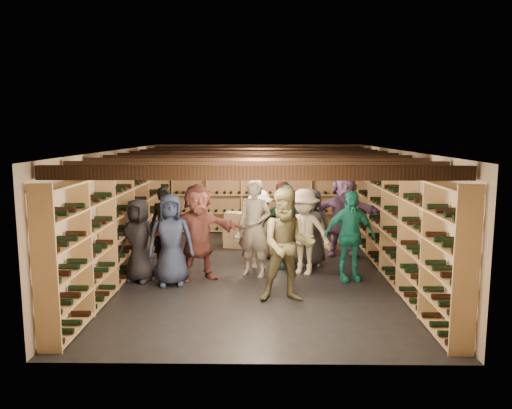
{
  "coord_description": "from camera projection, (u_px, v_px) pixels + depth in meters",
  "views": [
    {
      "loc": [
        0.1,
        -9.63,
        2.78
      ],
      "look_at": [
        -0.03,
        0.2,
        1.31
      ],
      "focal_mm": 35.0,
      "sensor_mm": 36.0,
      "label": 1
    }
  ],
  "objects": [
    {
      "name": "ground",
      "position": [
        257.0,
        271.0,
        9.94
      ],
      "size": [
        8.0,
        8.0,
        0.0
      ],
      "primitive_type": "plane",
      "color": "black",
      "rests_on": "ground"
    },
    {
      "name": "person_11",
      "position": [
        344.0,
        214.0,
        11.06
      ],
      "size": [
        1.75,
        0.59,
        1.88
      ],
      "primitive_type": "imported",
      "rotation": [
        0.0,
        0.0,
        0.02
      ],
      "color": "#6D4D7C",
      "rests_on": "ground"
    },
    {
      "name": "walls",
      "position": [
        257.0,
        212.0,
        9.76
      ],
      "size": [
        5.52,
        8.02,
        2.4
      ],
      "color": "tan",
      "rests_on": "ground"
    },
    {
      "name": "person_4",
      "position": [
        349.0,
        236.0,
        9.23
      ],
      "size": [
        1.05,
        0.59,
        1.69
      ],
      "primitive_type": "imported",
      "rotation": [
        0.0,
        0.0,
        0.18
      ],
      "color": "#1A806D",
      "rests_on": "ground"
    },
    {
      "name": "wine_rack_right",
      "position": [
        389.0,
        218.0,
        9.75
      ],
      "size": [
        0.32,
        7.5,
        2.15
      ],
      "color": "#A4744F",
      "rests_on": "ground"
    },
    {
      "name": "person_8",
      "position": [
        284.0,
        220.0,
        10.88
      ],
      "size": [
        0.98,
        0.87,
        1.68
      ],
      "primitive_type": "imported",
      "rotation": [
        0.0,
        0.0,
        0.33
      ],
      "color": "#482319",
      "rests_on": "ground"
    },
    {
      "name": "crate_stack_left",
      "position": [
        235.0,
        230.0,
        11.93
      ],
      "size": [
        0.57,
        0.44,
        0.85
      ],
      "rotation": [
        0.0,
        0.0,
        -0.25
      ],
      "color": "tan",
      "rests_on": "ground"
    },
    {
      "name": "person_10",
      "position": [
        286.0,
        226.0,
        10.11
      ],
      "size": [
        1.02,
        0.49,
        1.7
      ],
      "primitive_type": "imported",
      "rotation": [
        0.0,
        0.0,
        0.07
      ],
      "color": "#274E35",
      "rests_on": "ground"
    },
    {
      "name": "ceiling_joists",
      "position": [
        257.0,
        158.0,
        9.61
      ],
      "size": [
        5.4,
        7.12,
        0.18
      ],
      "color": "black",
      "rests_on": "ground"
    },
    {
      "name": "person_3",
      "position": [
        304.0,
        232.0,
        9.63
      ],
      "size": [
        1.24,
        1.0,
        1.67
      ],
      "primitive_type": "imported",
      "rotation": [
        0.0,
        0.0,
        -0.42
      ],
      "color": "beige",
      "rests_on": "ground"
    },
    {
      "name": "ceiling",
      "position": [
        257.0,
        150.0,
        9.59
      ],
      "size": [
        5.5,
        8.0,
        0.01
      ],
      "primitive_type": "cube",
      "color": "beige",
      "rests_on": "walls"
    },
    {
      "name": "person_2",
      "position": [
        287.0,
        245.0,
        8.08
      ],
      "size": [
        0.95,
        0.76,
        1.86
      ],
      "primitive_type": "imported",
      "rotation": [
        0.0,
        0.0,
        0.06
      ],
      "color": "brown",
      "rests_on": "ground"
    },
    {
      "name": "person_9",
      "position": [
        259.0,
        229.0,
        10.1
      ],
      "size": [
        1.06,
        0.64,
        1.59
      ],
      "primitive_type": "imported",
      "rotation": [
        0.0,
        0.0,
        0.05
      ],
      "color": "#A6A297",
      "rests_on": "ground"
    },
    {
      "name": "person_12",
      "position": [
        312.0,
        228.0,
        10.24
      ],
      "size": [
        0.8,
        0.54,
        1.59
      ],
      "primitive_type": "imported",
      "rotation": [
        0.0,
        0.0,
        -0.04
      ],
      "color": "#383A3E",
      "rests_on": "ground"
    },
    {
      "name": "person_1",
      "position": [
        164.0,
        228.0,
        10.04
      ],
      "size": [
        0.68,
        0.53,
        1.67
      ],
      "primitive_type": "imported",
      "rotation": [
        0.0,
        0.0,
        -0.23
      ],
      "color": "black",
      "rests_on": "ground"
    },
    {
      "name": "person_5",
      "position": [
        198.0,
        232.0,
        9.26
      ],
      "size": [
        1.75,
        1.1,
        1.8
      ],
      "primitive_type": "imported",
      "rotation": [
        0.0,
        0.0,
        0.37
      ],
      "color": "brown",
      "rests_on": "ground"
    },
    {
      "name": "person_6",
      "position": [
        171.0,
        240.0,
        8.96
      ],
      "size": [
        0.9,
        0.67,
        1.67
      ],
      "primitive_type": "imported",
      "rotation": [
        0.0,
        0.0,
        0.18
      ],
      "color": "#222C49",
      "rests_on": "ground"
    },
    {
      "name": "person_7",
      "position": [
        254.0,
        228.0,
        9.5
      ],
      "size": [
        0.8,
        0.68,
        1.87
      ],
      "primitive_type": "imported",
      "rotation": [
        0.0,
        0.0,
        -0.41
      ],
      "color": "gray",
      "rests_on": "ground"
    },
    {
      "name": "person_0",
      "position": [
        139.0,
        240.0,
        9.18
      ],
      "size": [
        0.88,
        0.73,
        1.55
      ],
      "primitive_type": "imported",
      "rotation": [
        0.0,
        0.0,
        -0.36
      ],
      "color": "black",
      "rests_on": "ground"
    },
    {
      "name": "crate_loose",
      "position": [
        337.0,
        245.0,
        11.86
      ],
      "size": [
        0.58,
        0.47,
        0.17
      ],
      "primitive_type": "cube",
      "rotation": [
        0.0,
        0.0,
        0.32
      ],
      "color": "tan",
      "rests_on": "ground"
    },
    {
      "name": "wine_rack_back",
      "position": [
        259.0,
        194.0,
        13.57
      ],
      "size": [
        4.7,
        0.3,
        2.15
      ],
      "color": "#A4744F",
      "rests_on": "ground"
    },
    {
      "name": "crate_stack_right",
      "position": [
        278.0,
        228.0,
        12.55
      ],
      "size": [
        0.56,
        0.44,
        0.68
      ],
      "rotation": [
        0.0,
        0.0,
        -0.24
      ],
      "color": "tan",
      "rests_on": "ground"
    },
    {
      "name": "wine_rack_left",
      "position": [
        127.0,
        218.0,
        9.82
      ],
      "size": [
        0.32,
        7.5,
        2.15
      ],
      "color": "#A4744F",
      "rests_on": "ground"
    }
  ]
}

